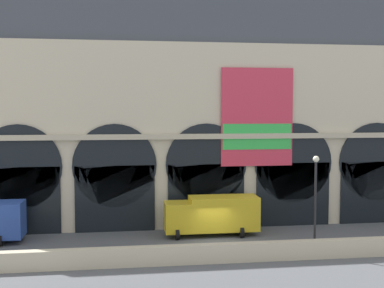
{
  "coord_description": "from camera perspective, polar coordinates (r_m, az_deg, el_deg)",
  "views": [
    {
      "loc": [
        -6.8,
        -35.19,
        10.03
      ],
      "look_at": [
        -1.21,
        5.0,
        7.2
      ],
      "focal_mm": 45.48,
      "sensor_mm": 36.0,
      "label": 1
    }
  ],
  "objects": [
    {
      "name": "ground_plane",
      "position": [
        37.22,
        2.97,
        -11.64
      ],
      "size": [
        200.0,
        200.0,
        0.0
      ],
      "primitive_type": "plane",
      "color": "#54565B"
    },
    {
      "name": "street_lamp_quayside",
      "position": [
        34.7,
        14.28,
        -5.45
      ],
      "size": [
        0.44,
        0.44,
        6.9
      ],
      "color": "black",
      "rests_on": "ground"
    },
    {
      "name": "box_truck_center",
      "position": [
        39.35,
        2.44,
        -8.23
      ],
      "size": [
        7.5,
        2.91,
        3.12
      ],
      "color": "gold",
      "rests_on": "ground"
    },
    {
      "name": "station_building",
      "position": [
        43.12,
        1.2,
        3.7
      ],
      "size": [
        47.27,
        5.16,
        20.3
      ],
      "color": "beige",
      "rests_on": "ground"
    },
    {
      "name": "quay_parapet_wall",
      "position": [
        32.99,
        4.42,
        -12.59
      ],
      "size": [
        90.0,
        0.7,
        1.24
      ],
      "primitive_type": "cube",
      "color": "beige",
      "rests_on": "ground"
    }
  ]
}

